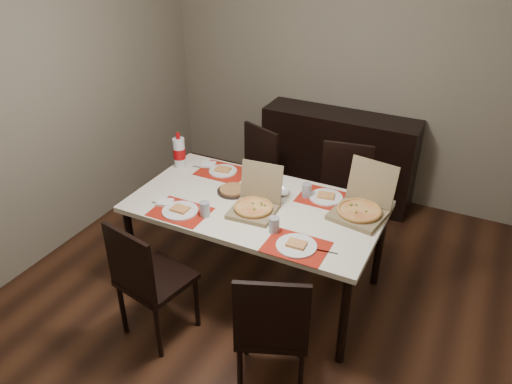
# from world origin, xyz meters

# --- Properties ---
(ground) EXTENTS (3.80, 4.00, 0.02)m
(ground) POSITION_xyz_m (0.00, 0.00, -0.01)
(ground) COLOR #3F2113
(ground) RESTS_ON ground
(room_walls) EXTENTS (3.84, 4.02, 2.62)m
(room_walls) POSITION_xyz_m (0.00, 0.43, 1.73)
(room_walls) COLOR gray
(room_walls) RESTS_ON ground
(sideboard) EXTENTS (1.50, 0.40, 0.90)m
(sideboard) POSITION_xyz_m (0.00, 1.78, 0.45)
(sideboard) COLOR black
(sideboard) RESTS_ON ground
(dining_table) EXTENTS (1.80, 1.00, 0.75)m
(dining_table) POSITION_xyz_m (-0.11, 0.17, 0.68)
(dining_table) COLOR #EFE5C9
(dining_table) RESTS_ON ground
(chair_near_left) EXTENTS (0.49, 0.49, 0.93)m
(chair_near_left) POSITION_xyz_m (-0.51, -0.63, 0.51)
(chair_near_left) COLOR black
(chair_near_left) RESTS_ON ground
(chair_near_right) EXTENTS (0.55, 0.55, 0.93)m
(chair_near_right) POSITION_xyz_m (0.41, -0.66, 0.51)
(chair_near_right) COLOR black
(chair_near_right) RESTS_ON ground
(chair_far_left) EXTENTS (0.54, 0.54, 0.93)m
(chair_far_left) POSITION_xyz_m (-0.55, 0.97, 0.51)
(chair_far_left) COLOR black
(chair_far_left) RESTS_ON ground
(chair_far_right) EXTENTS (0.48, 0.48, 0.93)m
(chair_far_right) POSITION_xyz_m (0.30, 0.98, 0.51)
(chair_far_right) COLOR black
(chair_far_right) RESTS_ON ground
(setting_near_left) EXTENTS (0.48, 0.30, 0.11)m
(setting_near_left) POSITION_xyz_m (-0.51, -0.15, 0.77)
(setting_near_left) COLOR #AE180B
(setting_near_left) RESTS_ON dining_table
(setting_near_right) EXTENTS (0.50, 0.30, 0.11)m
(setting_near_right) POSITION_xyz_m (0.30, -0.16, 0.77)
(setting_near_right) COLOR #AE180B
(setting_near_right) RESTS_ON dining_table
(setting_far_left) EXTENTS (0.53, 0.30, 0.11)m
(setting_far_left) POSITION_xyz_m (-0.53, 0.50, 0.77)
(setting_far_left) COLOR #AE180B
(setting_far_left) RESTS_ON dining_table
(setting_far_right) EXTENTS (0.51, 0.30, 0.11)m
(setting_far_right) POSITION_xyz_m (0.28, 0.46, 0.77)
(setting_far_right) COLOR #AE180B
(setting_far_right) RESTS_ON dining_table
(napkin_loose) EXTENTS (0.15, 0.14, 0.02)m
(napkin_loose) POSITION_xyz_m (-0.14, 0.07, 0.76)
(napkin_loose) COLOR white
(napkin_loose) RESTS_ON dining_table
(pizza_box_center) EXTENTS (0.33, 0.37, 0.31)m
(pizza_box_center) POSITION_xyz_m (-0.07, 0.09, 0.80)
(pizza_box_center) COLOR olive
(pizza_box_center) RESTS_ON dining_table
(pizza_box_right) EXTENTS (0.40, 0.44, 0.35)m
(pizza_box_right) POSITION_xyz_m (0.61, 0.37, 0.81)
(pizza_box_right) COLOR olive
(pizza_box_right) RESTS_ON dining_table
(faina_plate) EXTENTS (0.24, 0.24, 0.03)m
(faina_plate) POSITION_xyz_m (-0.34, 0.25, 0.76)
(faina_plate) COLOR black
(faina_plate) RESTS_ON dining_table
(dip_bowl) EXTENTS (0.16, 0.16, 0.03)m
(dip_bowl) POSITION_xyz_m (-0.01, 0.38, 0.77)
(dip_bowl) COLOR white
(dip_bowl) RESTS_ON dining_table
(soda_bottle) EXTENTS (0.10, 0.10, 0.30)m
(soda_bottle) POSITION_xyz_m (-0.94, 0.42, 0.88)
(soda_bottle) COLOR silver
(soda_bottle) RESTS_ON dining_table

